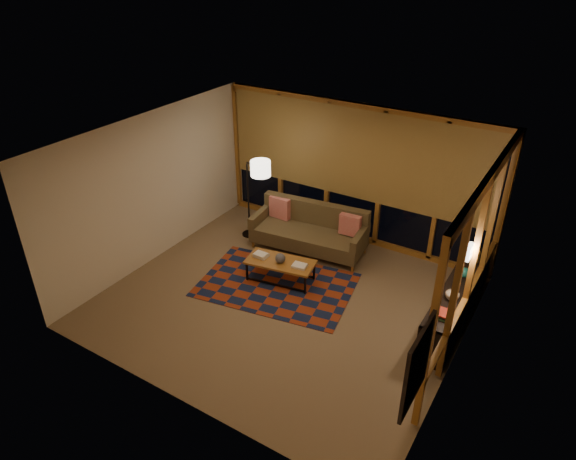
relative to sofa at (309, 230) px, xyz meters
The scene contains 21 objects.
floor 1.68m from the sofa, 73.97° to the right, with size 5.50×5.00×0.01m, color olive.
ceiling 2.79m from the sofa, 73.97° to the right, with size 5.50×5.00×0.01m, color white.
walls 1.87m from the sofa, 73.97° to the right, with size 5.51×5.01×2.70m.
window_wall_back 1.34m from the sofa, 62.58° to the left, with size 5.30×0.16×2.60m, color #9A511E, non-canonical shape.
window_wall_right 3.40m from the sofa, 17.12° to the right, with size 0.16×3.70×2.60m, color #9A511E, non-canonical shape.
wall_art 4.76m from the sofa, 47.22° to the right, with size 0.06×0.74×0.94m, color red, non-canonical shape.
wall_sconce 3.45m from the sofa, 19.94° to the right, with size 0.12×0.18×0.22m, color white, non-canonical shape.
sofa is the anchor object (origin of this frame).
pillow_left 0.77m from the sofa, 169.00° to the left, with size 0.43×0.14×0.43m, color #C00106, non-canonical shape.
pillow_right 0.79m from the sofa, 16.84° to the left, with size 0.39×0.13×0.39m, color #C00106, non-canonical shape.
area_rug 1.36m from the sofa, 85.36° to the right, with size 2.56×1.71×0.01m, color maroon.
coffee_table 1.15m from the sofa, 85.77° to the right, with size 1.17×0.54×0.39m, color #9A511E, non-canonical shape.
book_stack_a 1.22m from the sofa, 103.27° to the right, with size 0.27×0.21×0.08m, color white, non-canonical shape.
book_stack_b 1.18m from the sofa, 67.55° to the right, with size 0.25×0.20×0.05m, color white, non-canonical shape.
ceramic_pot 1.16m from the sofa, 84.97° to the right, with size 0.17×0.17×0.17m, color black.
floor_lamp 1.37m from the sofa, behind, with size 0.57×0.37×1.70m, color black, non-canonical shape.
bookshelf 3.00m from the sofa, 10.85° to the right, with size 0.40×2.53×0.63m, color black, non-canonical shape.
basket 2.94m from the sofa, ahead, with size 0.22×0.22×0.17m, color #B08D3F.
teal_bowl 2.97m from the sofa, ahead, with size 0.16×0.16×0.16m, color #1C796B.
vase 3.11m from the sofa, 18.42° to the right, with size 0.20×0.20×0.21m, color tan.
shelf_book_stack 3.28m from the sofa, 26.00° to the right, with size 0.16×0.23×0.07m, color white, non-canonical shape.
Camera 1 is at (3.61, -5.75, 5.17)m, focal length 32.00 mm.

